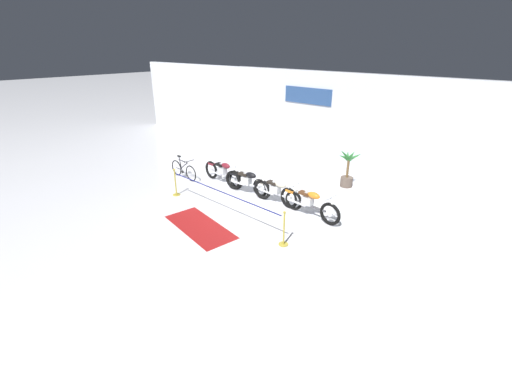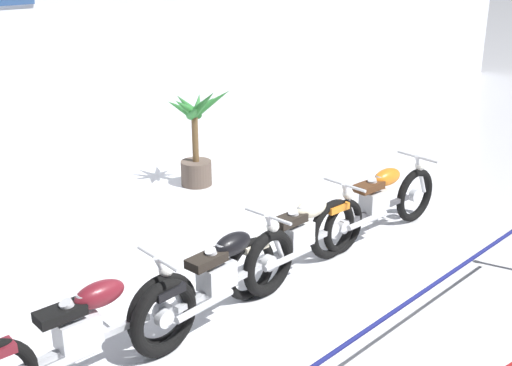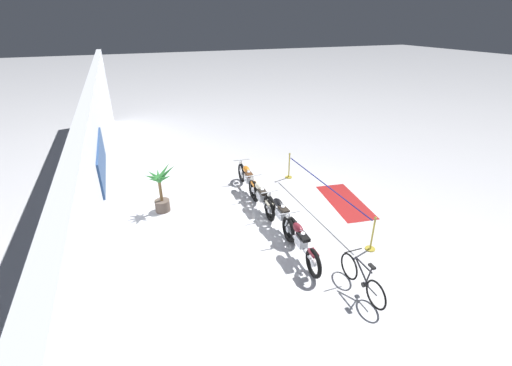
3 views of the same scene
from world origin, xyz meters
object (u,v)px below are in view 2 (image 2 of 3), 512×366
motorcycle_maroon_0 (85,334)px  motorcycle_cream_2 (301,236)px  motorcycle_orange_3 (377,203)px  potted_palm_left_of_row (196,137)px  motorcycle_black_1 (221,280)px

motorcycle_maroon_0 → motorcycle_cream_2: 2.77m
motorcycle_maroon_0 → motorcycle_orange_3: bearing=-0.8°
motorcycle_maroon_0 → motorcycle_orange_3: motorcycle_maroon_0 is taller
motorcycle_maroon_0 → motorcycle_orange_3: size_ratio=0.96×
motorcycle_cream_2 → potted_palm_left_of_row: bearing=70.7°
motorcycle_black_1 → motorcycle_cream_2: bearing=4.6°
motorcycle_cream_2 → motorcycle_orange_3: motorcycle_orange_3 is taller
motorcycle_maroon_0 → motorcycle_cream_2: (2.77, -0.00, -0.02)m
motorcycle_cream_2 → potted_palm_left_of_row: 3.28m
motorcycle_black_1 → motorcycle_orange_3: bearing=1.0°
motorcycle_maroon_0 → motorcycle_cream_2: size_ratio=1.03×
motorcycle_black_1 → motorcycle_cream_2: 1.32m
motorcycle_cream_2 → motorcycle_orange_3: bearing=-2.4°
motorcycle_black_1 → potted_palm_left_of_row: potted_palm_left_of_row is taller
motorcycle_cream_2 → potted_palm_left_of_row: (1.08, 3.08, 0.32)m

